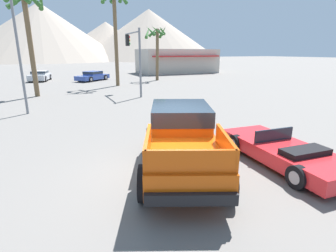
{
  "coord_description": "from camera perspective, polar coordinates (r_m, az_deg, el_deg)",
  "views": [
    {
      "loc": [
        -2.88,
        -6.38,
        3.37
      ],
      "look_at": [
        0.34,
        0.84,
        1.13
      ],
      "focal_mm": 28.0,
      "sensor_mm": 36.0,
      "label": 1
    }
  ],
  "objects": [
    {
      "name": "parked_car_silver",
      "position": [
        35.54,
        -26.12,
        9.81
      ],
      "size": [
        2.66,
        4.45,
        1.19
      ],
      "rotation": [
        0.0,
        0.0,
        2.93
      ],
      "color": "#B7BABF",
      "rests_on": "ground_plane"
    },
    {
      "name": "ground_plane",
      "position": [
        7.77,
        0.22,
        -9.89
      ],
      "size": [
        320.0,
        320.0,
        0.0
      ],
      "primitive_type": "plane",
      "color": "slate"
    },
    {
      "name": "distant_mountain_range",
      "position": [
        124.68,
        -13.56,
        18.41
      ],
      "size": [
        121.61,
        80.51,
        21.16
      ],
      "color": "gray",
      "rests_on": "ground_plane"
    },
    {
      "name": "orange_pickup_truck",
      "position": [
        7.71,
        2.99,
        -1.87
      ],
      "size": [
        3.7,
        5.44,
        1.79
      ],
      "rotation": [
        0.0,
        0.0,
        -0.4
      ],
      "color": "#CC4C0C",
      "rests_on": "ground_plane"
    },
    {
      "name": "parked_car_blue",
      "position": [
        33.41,
        -16.07,
        10.45
      ],
      "size": [
        4.44,
        4.22,
        1.13
      ],
      "rotation": [
        0.0,
        0.0,
        2.3
      ],
      "color": "#334C9E",
      "rests_on": "ground_plane"
    },
    {
      "name": "red_convertible_car",
      "position": [
        8.89,
        23.95,
        -5.19
      ],
      "size": [
        2.08,
        4.47,
        0.99
      ],
      "rotation": [
        0.0,
        0.0,
        -0.06
      ],
      "color": "red",
      "rests_on": "ground_plane"
    },
    {
      "name": "traffic_light_main",
      "position": [
        21.62,
        -7.43,
        16.2
      ],
      "size": [
        0.38,
        3.78,
        5.05
      ],
      "rotation": [
        0.0,
        0.0,
        1.57
      ],
      "color": "slate",
      "rests_on": "ground_plane"
    },
    {
      "name": "palm_tree_tall",
      "position": [
        32.67,
        -2.61,
        18.3
      ],
      "size": [
        2.74,
        2.65,
        6.41
      ],
      "color": "brown",
      "rests_on": "ground_plane"
    },
    {
      "name": "street_lamp_post",
      "position": [
        16.55,
        -30.4,
        18.5
      ],
      "size": [
        0.9,
        0.24,
        7.9
      ],
      "color": "slate",
      "rests_on": "ground_plane"
    },
    {
      "name": "palm_tree_short",
      "position": [
        23.0,
        -28.44,
        20.31
      ],
      "size": [
        2.72,
        2.72,
        7.81
      ],
      "color": "brown",
      "rests_on": "ground_plane"
    },
    {
      "name": "storefront_building",
      "position": [
        44.72,
        1.98,
        13.94
      ],
      "size": [
        12.46,
        7.17,
        3.79
      ],
      "color": "#BCB2A3",
      "rests_on": "ground_plane"
    },
    {
      "name": "palm_tree_leaning",
      "position": [
        27.78,
        -11.59,
        22.48
      ],
      "size": [
        2.69,
        2.71,
        9.1
      ],
      "color": "brown",
      "rests_on": "ground_plane"
    }
  ]
}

